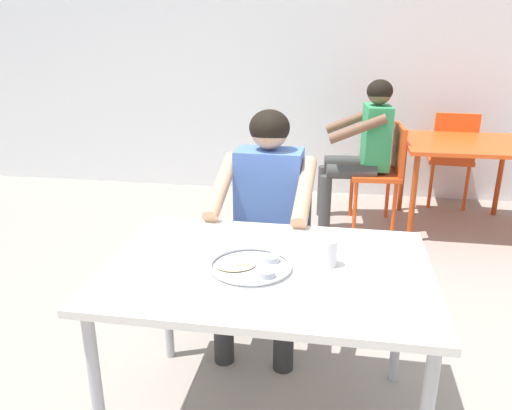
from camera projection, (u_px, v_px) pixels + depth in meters
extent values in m
cube|color=white|center=(319.00, 15.00, 4.62)|extent=(12.00, 0.12, 3.40)
cube|color=silver|center=(268.00, 269.00, 1.89)|extent=(1.23, 0.86, 0.03)
cylinder|color=#B2B2B7|center=(97.00, 398.00, 1.76)|extent=(0.04, 0.04, 0.71)
cylinder|color=#B2B2B7|center=(167.00, 294.00, 2.44)|extent=(0.04, 0.04, 0.71)
cylinder|color=#B2B2B7|center=(399.00, 315.00, 2.27)|extent=(0.04, 0.04, 0.71)
cylinder|color=#B7BABF|center=(251.00, 268.00, 1.86)|extent=(0.31, 0.31, 0.01)
torus|color=#B7BABF|center=(251.00, 265.00, 1.85)|extent=(0.31, 0.31, 0.01)
cylinder|color=#B2B5BA|center=(267.00, 274.00, 1.78)|extent=(0.06, 0.06, 0.02)
cylinder|color=#B77F23|center=(267.00, 272.00, 1.78)|extent=(0.05, 0.05, 0.01)
cylinder|color=#B2B5BA|center=(272.00, 259.00, 1.90)|extent=(0.06, 0.06, 0.02)
cylinder|color=#9E4714|center=(272.00, 258.00, 1.90)|extent=(0.05, 0.05, 0.01)
ellipsoid|color=#E5C689|center=(236.00, 265.00, 1.86)|extent=(0.18, 0.16, 0.01)
ellipsoid|color=#D8BC88|center=(237.00, 261.00, 1.88)|extent=(0.12, 0.09, 0.01)
cylinder|color=silver|center=(328.00, 253.00, 1.87)|extent=(0.07, 0.07, 0.10)
cylinder|color=#593319|center=(329.00, 245.00, 1.86)|extent=(0.06, 0.06, 0.02)
cube|color=#3F3F44|center=(270.00, 245.00, 2.76)|extent=(0.45, 0.44, 0.04)
cube|color=#3F3F44|center=(276.00, 199.00, 2.87)|extent=(0.41, 0.05, 0.38)
cylinder|color=#3F3F44|center=(296.00, 301.00, 2.65)|extent=(0.03, 0.03, 0.43)
cylinder|color=#3F3F44|center=(232.00, 294.00, 2.71)|extent=(0.03, 0.03, 0.43)
cylinder|color=#3F3F44|center=(303.00, 272.00, 2.96)|extent=(0.03, 0.03, 0.43)
cylinder|color=#3F3F44|center=(246.00, 267.00, 3.03)|extent=(0.03, 0.03, 0.43)
cylinder|color=#2C2C2C|center=(284.00, 327.00, 2.39)|extent=(0.10, 0.10, 0.47)
cylinder|color=#2C2C2C|center=(291.00, 257.00, 2.48)|extent=(0.14, 0.40, 0.12)
cylinder|color=#2C2C2C|center=(223.00, 320.00, 2.44)|extent=(0.10, 0.10, 0.47)
cylinder|color=#2C2C2C|center=(233.00, 252.00, 2.54)|extent=(0.14, 0.40, 0.12)
cube|color=#4C72C6|center=(269.00, 196.00, 2.61)|extent=(0.35, 0.21, 0.49)
cylinder|color=tan|center=(305.00, 191.00, 2.37)|extent=(0.09, 0.46, 0.25)
cylinder|color=tan|center=(222.00, 186.00, 2.45)|extent=(0.09, 0.46, 0.25)
sphere|color=tan|center=(269.00, 130.00, 2.49)|extent=(0.19, 0.19, 0.19)
ellipsoid|color=black|center=(270.00, 128.00, 2.49)|extent=(0.21, 0.20, 0.18)
cube|color=#E04C19|center=(465.00, 144.00, 3.98)|extent=(0.95, 0.86, 0.03)
cylinder|color=#B33D14|center=(413.00, 199.00, 3.82)|extent=(0.04, 0.04, 0.70)
cylinder|color=#B33D14|center=(403.00, 173.00, 4.50)|extent=(0.04, 0.04, 0.70)
cylinder|color=#B33D14|center=(499.00, 177.00, 4.38)|extent=(0.04, 0.04, 0.70)
cube|color=#E04C1A|center=(374.00, 174.00, 4.14)|extent=(0.42, 0.47, 0.04)
cube|color=#E04C1A|center=(399.00, 149.00, 4.05)|extent=(0.06, 0.42, 0.39)
cylinder|color=#E04C1A|center=(355.00, 206.00, 4.06)|extent=(0.03, 0.03, 0.43)
cylinder|color=#E04C1A|center=(351.00, 193.00, 4.40)|extent=(0.03, 0.03, 0.43)
cylinder|color=#E04C1A|center=(394.00, 208.00, 4.04)|extent=(0.03, 0.03, 0.43)
cylinder|color=#E04C1A|center=(387.00, 194.00, 4.37)|extent=(0.03, 0.03, 0.43)
cube|color=#D54F1A|center=(449.00, 158.00, 4.66)|extent=(0.42, 0.46, 0.04)
cube|color=#D54F1A|center=(455.00, 138.00, 4.40)|extent=(0.37, 0.06, 0.43)
cylinder|color=#D54F1A|center=(427.00, 176.00, 4.93)|extent=(0.03, 0.03, 0.42)
cylinder|color=#D54F1A|center=(461.00, 178.00, 4.87)|extent=(0.03, 0.03, 0.42)
cylinder|color=#D54F1A|center=(431.00, 186.00, 4.61)|extent=(0.03, 0.03, 0.42)
cylinder|color=#D54F1A|center=(466.00, 188.00, 4.54)|extent=(0.03, 0.03, 0.42)
cylinder|color=#3D3D3D|center=(325.00, 202.00, 4.14)|extent=(0.10, 0.10, 0.45)
cylinder|color=#3D3D3D|center=(351.00, 172.00, 4.03)|extent=(0.41, 0.16, 0.12)
cylinder|color=#3D3D3D|center=(323.00, 191.00, 4.42)|extent=(0.10, 0.10, 0.45)
cylinder|color=#3D3D3D|center=(348.00, 162.00, 4.32)|extent=(0.41, 0.16, 0.12)
cube|color=#339959|center=(376.00, 137.00, 4.07)|extent=(0.23, 0.36, 0.51)
cylinder|color=brown|center=(358.00, 129.00, 3.86)|extent=(0.46, 0.12, 0.25)
cylinder|color=brown|center=(352.00, 120.00, 4.25)|extent=(0.46, 0.12, 0.25)
sphere|color=brown|center=(380.00, 93.00, 3.95)|extent=(0.19, 0.19, 0.19)
ellipsoid|color=black|center=(380.00, 91.00, 3.95)|extent=(0.21, 0.20, 0.18)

